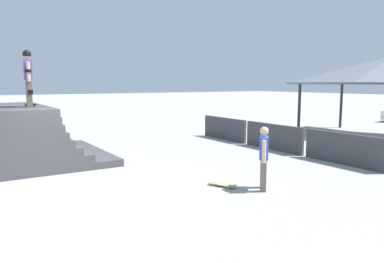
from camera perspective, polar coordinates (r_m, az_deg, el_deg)
name	(u,v)px	position (r m, az deg, el deg)	size (l,w,h in m)	color
ground_plane	(68,183)	(10.77, -18.32, -7.50)	(160.00, 160.00, 0.00)	#A3A09B
quarter_pipe_ramp	(28,138)	(13.94, -23.72, -0.86)	(4.83, 3.76, 1.94)	#424247
skater_on_deck	(28,74)	(12.91, -23.71, 7.97)	(0.76, 0.28, 1.78)	#6B6051
skateboard_on_deck	(30,104)	(13.42, -23.42, 3.83)	(0.79, 0.29, 0.09)	green
bystander_walking	(264,155)	(9.63, 10.87, -3.52)	(0.55, 0.51, 1.62)	#6B6051
skateboard_on_ground	(223,185)	(9.92, 4.73, -8.08)	(0.80, 0.48, 0.09)	green
barrier_fence	(273,137)	(15.51, 12.28, -0.81)	(9.67, 0.12, 1.05)	#3D3D42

